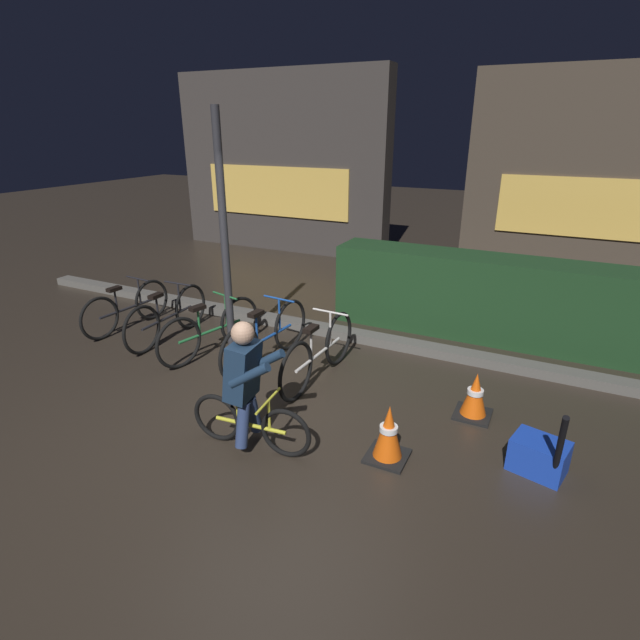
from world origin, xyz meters
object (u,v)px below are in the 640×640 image
parked_bike_leftmost (127,308)px  blue_crate (539,456)px  traffic_cone_far (475,396)px  closed_umbrella (559,451)px  traffic_cone_near (388,433)px  cyclist (247,386)px  parked_bike_right_mid (319,353)px  parked_bike_center_left (211,330)px  street_post (224,237)px  parked_bike_left_mid (168,316)px  parked_bike_center_right (266,337)px

parked_bike_leftmost → blue_crate: (5.59, -0.81, -0.17)m
traffic_cone_far → closed_umbrella: closed_umbrella is taller
parked_bike_leftmost → traffic_cone_near: (4.38, -1.21, -0.07)m
cyclist → traffic_cone_near: bearing=12.5°
parked_bike_right_mid → cyclist: size_ratio=1.34×
parked_bike_center_left → traffic_cone_far: size_ratio=3.28×
traffic_cone_near → parked_bike_leftmost: bearing=164.6°
parked_bike_right_mid → blue_crate: size_ratio=3.79×
blue_crate → cyclist: size_ratio=0.35×
street_post → parked_bike_center_left: bearing=-115.4°
parked_bike_center_left → cyclist: size_ratio=1.27×
parked_bike_left_mid → blue_crate: (4.78, -0.76, -0.19)m
street_post → traffic_cone_far: street_post is taller
blue_crate → cyclist: cyclist is taller
traffic_cone_far → closed_umbrella: bearing=-49.0°
street_post → traffic_cone_near: (2.62, -1.30, -1.24)m
parked_bike_left_mid → parked_bike_right_mid: parked_bike_right_mid is taller
traffic_cone_far → parked_bike_center_left: bearing=-180.0°
traffic_cone_far → parked_bike_left_mid: bearing=178.3°
parked_bike_center_left → traffic_cone_near: (2.74, -1.04, -0.08)m
blue_crate → traffic_cone_near: bearing=-161.7°
parked_bike_left_mid → closed_umbrella: size_ratio=1.91×
parked_bike_center_right → traffic_cone_far: 2.53m
parked_bike_left_mid → traffic_cone_near: bearing=-109.3°
parked_bike_leftmost → cyclist: cyclist is taller
parked_bike_center_left → parked_bike_center_right: (0.78, 0.09, 0.01)m
cyclist → closed_umbrella: bearing=6.6°
parked_bike_leftmost → cyclist: 3.57m
parked_bike_right_mid → traffic_cone_near: (1.19, -1.03, -0.09)m
parked_bike_left_mid → parked_bike_center_left: 0.83m
street_post → cyclist: street_post is taller
street_post → traffic_cone_far: (3.18, -0.26, -1.26)m
blue_crate → street_post: bearing=166.8°
street_post → parked_bike_leftmost: (-1.76, -0.09, -1.17)m
parked_bike_left_mid → traffic_cone_near: (3.57, -1.16, -0.09)m
parked_bike_right_mid → traffic_cone_near: bearing=-128.0°
parked_bike_center_right → traffic_cone_near: parked_bike_center_right is taller
parked_bike_leftmost → blue_crate: parked_bike_leftmost is taller
traffic_cone_far → cyclist: bearing=-140.9°
parked_bike_center_right → traffic_cone_near: 2.27m
parked_bike_left_mid → closed_umbrella: bearing=-102.9°
cyclist → closed_umbrella: 2.60m
parked_bike_center_left → parked_bike_right_mid: size_ratio=0.95×
parked_bike_left_mid → parked_bike_right_mid: size_ratio=0.97×
parked_bike_leftmost → cyclist: size_ratio=1.22×
parked_bike_left_mid → traffic_cone_far: (4.13, -0.12, -0.11)m
street_post → parked_bike_center_left: street_post is taller
parked_bike_leftmost → traffic_cone_far: (4.94, -0.17, -0.09)m
street_post → traffic_cone_far: 3.43m
parked_bike_center_right → traffic_cone_far: (2.52, -0.09, -0.12)m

